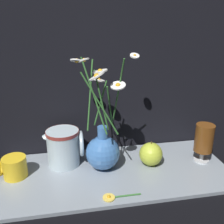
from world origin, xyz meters
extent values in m
plane|color=black|center=(0.00, 0.00, 0.00)|extent=(6.00, 6.00, 0.00)
cube|color=gray|center=(0.00, 0.00, 0.01)|extent=(0.79, 0.34, 0.01)
cube|color=black|center=(0.00, 0.19, 0.55)|extent=(1.29, 0.02, 1.10)
sphere|color=#3F72B7|center=(-0.04, 0.03, 0.07)|extent=(0.12, 0.12, 0.12)
cylinder|color=#3F72B7|center=(-0.04, 0.03, 0.14)|extent=(0.04, 0.04, 0.05)
cylinder|color=#336B2D|center=(-0.05, -0.03, 0.27)|extent=(0.11, 0.03, 0.20)
cylinder|color=white|center=(-0.07, -0.08, 0.36)|extent=(0.05, 0.05, 0.03)
sphere|color=gold|center=(-0.07, -0.08, 0.36)|extent=(0.02, 0.02, 0.02)
cylinder|color=#336B2D|center=(-0.08, 0.04, 0.28)|extent=(0.04, 0.08, 0.22)
cylinder|color=white|center=(-0.11, 0.06, 0.38)|extent=(0.05, 0.05, 0.02)
sphere|color=gold|center=(-0.11, 0.06, 0.38)|extent=(0.01, 0.01, 0.01)
cylinder|color=#336B2D|center=(-0.04, 0.01, 0.27)|extent=(0.05, 0.02, 0.19)
cylinder|color=white|center=(-0.05, -0.01, 0.36)|extent=(0.05, 0.05, 0.01)
sphere|color=gold|center=(-0.05, -0.01, 0.36)|extent=(0.02, 0.02, 0.02)
cylinder|color=#336B2D|center=(-0.02, 0.01, 0.24)|extent=(0.03, 0.05, 0.15)
cylinder|color=white|center=(0.01, 0.00, 0.31)|extent=(0.06, 0.06, 0.02)
sphere|color=gold|center=(0.01, 0.00, 0.31)|extent=(0.02, 0.02, 0.02)
cylinder|color=#336B2D|center=(-0.04, 0.05, 0.24)|extent=(0.05, 0.01, 0.15)
cylinder|color=white|center=(-0.04, 0.07, 0.32)|extent=(0.05, 0.05, 0.02)
sphere|color=gold|center=(-0.04, 0.07, 0.32)|extent=(0.02, 0.02, 0.02)
cylinder|color=#336B2D|center=(0.01, 0.03, 0.28)|extent=(0.02, 0.11, 0.23)
cylinder|color=white|center=(0.07, 0.04, 0.40)|extent=(0.03, 0.03, 0.02)
sphere|color=gold|center=(0.07, 0.04, 0.40)|extent=(0.01, 0.01, 0.01)
cylinder|color=#336B2D|center=(-0.07, -0.01, 0.28)|extent=(0.07, 0.06, 0.23)
cylinder|color=white|center=(-0.10, -0.04, 0.40)|extent=(0.04, 0.04, 0.01)
sphere|color=gold|center=(-0.10, -0.04, 0.40)|extent=(0.01, 0.01, 0.01)
cylinder|color=yellow|center=(-0.33, 0.03, 0.05)|extent=(0.08, 0.08, 0.07)
torus|color=yellow|center=(-0.38, 0.03, 0.05)|extent=(0.01, 0.05, 0.05)
cylinder|color=silver|center=(-0.17, 0.08, 0.08)|extent=(0.11, 0.11, 0.13)
cylinder|color=maroon|center=(-0.17, 0.08, 0.14)|extent=(0.12, 0.12, 0.01)
torus|color=silver|center=(-0.11, 0.08, 0.09)|extent=(0.01, 0.09, 0.09)
cone|color=silver|center=(-0.22, 0.08, 0.13)|extent=(0.04, 0.03, 0.04)
cylinder|color=silver|center=(0.33, 0.01, 0.01)|extent=(0.05, 0.05, 0.01)
cylinder|color=silver|center=(0.33, 0.01, 0.04)|extent=(0.01, 0.01, 0.04)
cylinder|color=brown|center=(0.33, 0.01, 0.10)|extent=(0.07, 0.07, 0.10)
sphere|color=#B7C638|center=(0.13, 0.02, 0.05)|extent=(0.08, 0.08, 0.08)
cylinder|color=#4C3819|center=(0.13, 0.02, 0.10)|extent=(0.00, 0.00, 0.01)
cylinder|color=#336B2D|center=(0.00, -0.14, 0.01)|extent=(0.10, 0.01, 0.01)
cylinder|color=#EAC64C|center=(-0.05, -0.14, 0.01)|extent=(0.04, 0.04, 0.00)
sphere|color=gold|center=(-0.05, -0.14, 0.02)|extent=(0.01, 0.01, 0.01)
camera|label=1|loc=(-0.15, -0.73, 0.50)|focal=40.00mm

